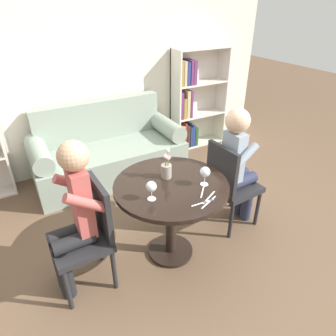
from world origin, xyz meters
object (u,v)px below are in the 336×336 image
Objects in this scene: chair_left at (88,232)px; wine_glass_right at (205,172)px; chair_right at (229,183)px; bookshelf_right at (192,103)px; wine_glass_left at (151,187)px; person_right at (238,164)px; couch at (109,153)px; person_left at (73,217)px; flower_vase at (166,168)px.

chair_left reaches higher than wine_glass_right.
bookshelf_right is at bearing -25.67° from chair_right.
person_right is at bearing 10.69° from wine_glass_left.
couch is 1.46× the size of person_left.
wine_glass_left is 0.96× the size of wine_glass_right.
couch is at bearing 154.32° from chair_left.
couch is at bearing 151.70° from person_left.
bookshelf_right is at bearing 58.93° from wine_glass_right.
wine_glass_right is (0.22, -1.72, 0.54)m from couch.
wine_glass_left is at bearing 71.93° from person_left.
chair_right is at bearing -112.49° from bookshelf_right.
chair_right is at bearing -2.85° from flower_vase.
person_right is 8.13× the size of wine_glass_left.
wine_glass_left is (-0.91, -0.18, 0.35)m from chair_right.
couch is at bearing 82.33° from wine_glass_left.
chair_left is 0.73× the size of person_right.
person_left reaches higher than chair_left.
person_right reaches higher than wine_glass_left.
couch reaches higher than chair_right.
bookshelf_right is 1.93m from chair_right.
person_left is at bearing -140.72° from bookshelf_right.
chair_right is at bearing -65.58° from couch.
flower_vase is at bearing 92.40° from chair_left.
flower_vase reaches higher than wine_glass_left.
wine_glass_right is (0.45, -0.03, 0.01)m from wine_glass_left.
bookshelf_right reaches higher than person_right.
flower_vase is (0.79, 0.05, 0.16)m from person_left.
chair_left is 3.42× the size of flower_vase.
couch is 1.27× the size of bookshelf_right.
person_left reaches higher than wine_glass_right.
couch reaches higher than wine_glass_right.
couch is 1.82m from wine_glass_right.
chair_left is 0.78m from flower_vase.
couch is 11.66× the size of wine_glass_right.
person_left is 0.59m from wine_glass_left.
chair_right is at bearing 92.20° from person_right.
person_right is 1.03m from wine_glass_left.
person_left is 8.30× the size of wine_glass_left.
couch is 2.03× the size of chair_right.
flower_vase is (-0.67, 0.03, 0.34)m from chair_right.
wine_glass_right is at bearing 108.54° from person_right.
wine_glass_right is (1.00, -0.19, 0.18)m from person_left.
wine_glass_right reaches higher than wine_glass_left.
person_right is at bearing -62.80° from couch.
couch is 12.15× the size of wine_glass_left.
person_left is at bearing 87.53° from chair_right.
wine_glass_left is at bearing 68.57° from chair_left.
wine_glass_left is at bearing -97.67° from couch.
person_left is at bearing -176.29° from flower_vase.
bookshelf_right is 9.16× the size of wine_glass_right.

